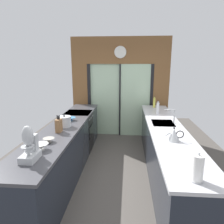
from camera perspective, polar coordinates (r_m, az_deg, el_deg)
The scene contains 16 objects.
ground_plane at distance 4.32m, azimuth 1.07°, elevation -14.51°, with size 5.04×7.60×0.02m, color #4C4742.
back_wall_unit at distance 5.63m, azimuth 2.28°, elevation 8.46°, with size 2.64×0.12×2.70m.
left_counter_run at distance 3.85m, azimuth -13.23°, elevation -10.64°, with size 0.62×3.80×0.92m.
right_counter_run at distance 3.90m, azimuth 14.53°, elevation -10.46°, with size 0.62×3.80×0.92m.
sink_faucet at distance 3.96m, azimuth 16.57°, elevation -0.51°, with size 0.19×0.02×0.27m.
oven_range at distance 4.86m, azimuth -9.23°, elevation -5.46°, with size 0.60×0.60×0.92m.
mixing_bowl_near at distance 2.83m, azimuth -19.29°, elevation -9.10°, with size 0.20×0.20×0.08m.
mixing_bowl_mid at distance 3.06m, azimuth -17.26°, elevation -7.46°, with size 0.16×0.16×0.06m.
mixing_bowl_far at distance 4.08m, azimuth -11.46°, elevation -1.88°, with size 0.20×0.20×0.06m.
knife_block at distance 3.43m, azimuth -14.65°, elevation -3.66°, with size 0.08×0.14×0.28m.
stand_mixer at distance 2.55m, azimuth -22.09°, elevation -9.06°, with size 0.17×0.27×0.42m.
stock_pot at distance 3.70m, azimuth -13.17°, elevation -2.60°, with size 0.24×0.24×0.21m.
kettle at distance 3.08m, azimuth 16.89°, elevation -6.12°, with size 0.27×0.18×0.21m.
soap_bottle_near at distance 4.66m, azimuth 12.65°, elevation 1.13°, with size 0.07×0.07×0.29m.
soap_bottle_far at distance 5.29m, azimuth 11.71°, elevation 2.62°, with size 0.06×0.06×0.29m.
paper_towel_roll at distance 2.15m, azimuth 22.77°, elevation -14.30°, with size 0.13×0.13×0.29m.
Camera 1 is at (0.23, -3.21, 2.01)m, focal length 32.73 mm.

